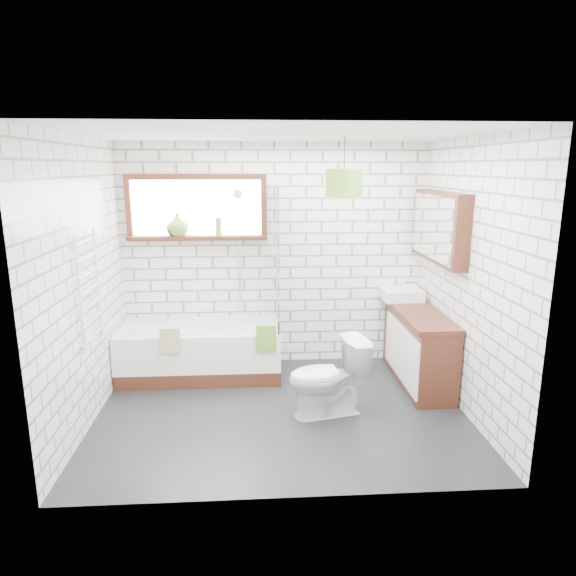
{
  "coord_description": "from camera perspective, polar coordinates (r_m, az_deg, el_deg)",
  "views": [
    {
      "loc": [
        -0.22,
        -4.42,
        2.24
      ],
      "look_at": [
        0.08,
        0.25,
        1.13
      ],
      "focal_mm": 32.0,
      "sensor_mm": 36.0,
      "label": 1
    }
  ],
  "objects": [
    {
      "name": "floor",
      "position": [
        4.96,
        -0.76,
        -13.54
      ],
      "size": [
        3.4,
        2.6,
        0.01
      ],
      "primitive_type": "cube",
      "color": "black",
      "rests_on": "ground"
    },
    {
      "name": "ceiling",
      "position": [
        4.43,
        -0.86,
        16.81
      ],
      "size": [
        3.4,
        2.6,
        0.01
      ],
      "primitive_type": "cube",
      "color": "white",
      "rests_on": "ground"
    },
    {
      "name": "wall_back",
      "position": [
        5.81,
        -1.47,
        3.56
      ],
      "size": [
        3.4,
        0.01,
        2.5
      ],
      "primitive_type": "cube",
      "color": "white",
      "rests_on": "ground"
    },
    {
      "name": "wall_front",
      "position": [
        3.27,
        0.37,
        -4.22
      ],
      "size": [
        3.4,
        0.01,
        2.5
      ],
      "primitive_type": "cube",
      "color": "white",
      "rests_on": "ground"
    },
    {
      "name": "wall_left",
      "position": [
        4.76,
        -21.76,
        0.41
      ],
      "size": [
        0.01,
        2.6,
        2.5
      ],
      "primitive_type": "cube",
      "color": "white",
      "rests_on": "ground"
    },
    {
      "name": "wall_right",
      "position": [
        4.92,
        19.45,
        1.0
      ],
      "size": [
        0.01,
        2.6,
        2.5
      ],
      "primitive_type": "cube",
      "color": "white",
      "rests_on": "ground"
    },
    {
      "name": "window",
      "position": [
        5.73,
        -10.12,
        8.77
      ],
      "size": [
        1.52,
        0.16,
        0.68
      ],
      "primitive_type": "cube",
      "color": "#35170E",
      "rests_on": "wall_back"
    },
    {
      "name": "towel_radiator",
      "position": [
        4.76,
        -21.2,
        -0.16
      ],
      "size": [
        0.06,
        0.52,
        1.0
      ],
      "primitive_type": "cube",
      "color": "white",
      "rests_on": "wall_left"
    },
    {
      "name": "mirror_cabinet",
      "position": [
        5.38,
        16.46,
        6.54
      ],
      "size": [
        0.16,
        1.2,
        0.7
      ],
      "primitive_type": "cube",
      "color": "#35170E",
      "rests_on": "wall_right"
    },
    {
      "name": "shower_riser",
      "position": [
        5.75,
        -5.46,
        4.41
      ],
      "size": [
        0.02,
        0.02,
        1.3
      ],
      "primitive_type": "cylinder",
      "color": "silver",
      "rests_on": "wall_back"
    },
    {
      "name": "bathtub",
      "position": [
        5.72,
        -9.67,
        -6.89
      ],
      "size": [
        1.72,
        0.76,
        0.56
      ],
      "primitive_type": "cube",
      "color": "white",
      "rests_on": "floor"
    },
    {
      "name": "shower_screen",
      "position": [
        5.42,
        -1.24,
        3.45
      ],
      "size": [
        0.02,
        0.72,
        1.5
      ],
      "primitive_type": "cube",
      "color": "white",
      "rests_on": "bathtub"
    },
    {
      "name": "towel_green",
      "position": [
        5.24,
        -2.44,
        -5.6
      ],
      "size": [
        0.2,
        0.06,
        0.28
      ],
      "primitive_type": "cube",
      "color": "#558A29",
      "rests_on": "bathtub"
    },
    {
      "name": "towel_beige",
      "position": [
        5.31,
        -12.93,
        -5.69
      ],
      "size": [
        0.2,
        0.05,
        0.26
      ],
      "primitive_type": "cube",
      "color": "tan",
      "rests_on": "bathtub"
    },
    {
      "name": "vanity",
      "position": [
        5.62,
        14.28,
        -6.34
      ],
      "size": [
        0.43,
        1.34,
        0.77
      ],
      "primitive_type": "cube",
      "color": "#35170E",
      "rests_on": "floor"
    },
    {
      "name": "basin",
      "position": [
        5.93,
        12.52,
        -0.69
      ],
      "size": [
        0.43,
        0.38,
        0.13
      ],
      "primitive_type": "cube",
      "color": "white",
      "rests_on": "vanity"
    },
    {
      "name": "tap",
      "position": [
        5.96,
        14.03,
        -0.09
      ],
      "size": [
        0.03,
        0.03,
        0.15
      ],
      "primitive_type": "cylinder",
      "rotation": [
        0.0,
        0.0,
        -0.2
      ],
      "color": "silver",
      "rests_on": "vanity"
    },
    {
      "name": "toilet",
      "position": [
        4.76,
        4.39,
        -9.88
      ],
      "size": [
        0.55,
        0.78,
        0.73
      ],
      "primitive_type": "imported",
      "rotation": [
        0.0,
        0.0,
        -1.36
      ],
      "color": "white",
      "rests_on": "floor"
    },
    {
      "name": "vase_olive",
      "position": [
        5.74,
        -12.16,
        6.72
      ],
      "size": [
        0.27,
        0.27,
        0.25
      ],
      "primitive_type": "imported",
      "rotation": [
        0.0,
        0.0,
        0.13
      ],
      "color": "#5C8F2C",
      "rests_on": "window"
    },
    {
      "name": "vase_dark",
      "position": [
        5.75,
        -12.39,
        6.52
      ],
      "size": [
        0.23,
        0.23,
        0.21
      ],
      "primitive_type": "imported",
      "rotation": [
        0.0,
        0.0,
        0.14
      ],
      "color": "black",
      "rests_on": "window"
    },
    {
      "name": "bottle",
      "position": [
        5.7,
        -7.73,
        6.57
      ],
      "size": [
        0.07,
        0.07,
        0.19
      ],
      "primitive_type": "cylinder",
      "rotation": [
        0.0,
        0.0,
        0.17
      ],
      "color": "#5C8F2C",
      "rests_on": "window"
    },
    {
      "name": "pendant",
      "position": [
        4.64,
        6.22,
        11.57
      ],
      "size": [
        0.32,
        0.32,
        0.24
      ],
      "primitive_type": "cylinder",
      "color": "#558A29",
      "rests_on": "ceiling"
    }
  ]
}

